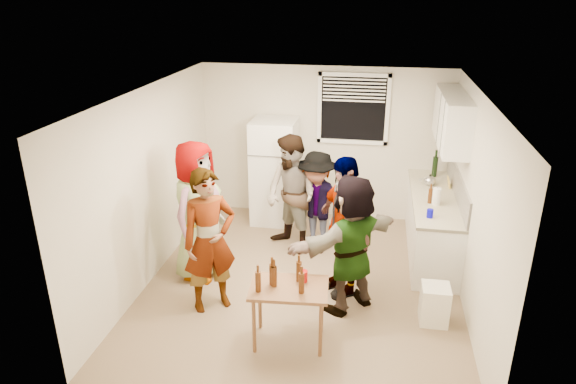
% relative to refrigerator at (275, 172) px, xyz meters
% --- Properties ---
extents(room, '(4.00, 4.50, 2.50)m').
position_rel_refrigerator_xyz_m(room, '(0.75, -1.88, -0.85)').
color(room, beige).
rests_on(room, ground).
extents(window, '(1.12, 0.10, 1.06)m').
position_rel_refrigerator_xyz_m(window, '(1.20, 0.33, 1.00)').
color(window, white).
rests_on(window, room).
extents(refrigerator, '(0.70, 0.70, 1.70)m').
position_rel_refrigerator_xyz_m(refrigerator, '(0.00, 0.00, 0.00)').
color(refrigerator, white).
rests_on(refrigerator, ground).
extents(counter_lower, '(0.60, 2.20, 0.86)m').
position_rel_refrigerator_xyz_m(counter_lower, '(2.45, -0.73, -0.42)').
color(counter_lower, white).
rests_on(counter_lower, ground).
extents(countertop, '(0.64, 2.22, 0.04)m').
position_rel_refrigerator_xyz_m(countertop, '(2.45, -0.73, 0.03)').
color(countertop, beige).
rests_on(countertop, counter_lower).
extents(backsplash, '(0.03, 2.20, 0.36)m').
position_rel_refrigerator_xyz_m(backsplash, '(2.74, -0.73, 0.23)').
color(backsplash, '#ACA59D').
rests_on(backsplash, countertop).
extents(upper_cabinets, '(0.34, 1.60, 0.70)m').
position_rel_refrigerator_xyz_m(upper_cabinets, '(2.58, -0.53, 1.10)').
color(upper_cabinets, white).
rests_on(upper_cabinets, room).
extents(kettle, '(0.23, 0.19, 0.18)m').
position_rel_refrigerator_xyz_m(kettle, '(2.40, -0.33, 0.05)').
color(kettle, silver).
rests_on(kettle, countertop).
extents(paper_towel, '(0.11, 0.11, 0.23)m').
position_rel_refrigerator_xyz_m(paper_towel, '(2.43, -1.06, 0.05)').
color(paper_towel, white).
rests_on(paper_towel, countertop).
extents(wine_bottle, '(0.08, 0.08, 0.31)m').
position_rel_refrigerator_xyz_m(wine_bottle, '(2.50, 0.08, 0.05)').
color(wine_bottle, black).
rests_on(wine_bottle, countertop).
extents(beer_bottle_counter, '(0.05, 0.05, 0.21)m').
position_rel_refrigerator_xyz_m(beer_bottle_counter, '(2.35, -1.02, 0.05)').
color(beer_bottle_counter, '#47230C').
rests_on(beer_bottle_counter, countertop).
extents(blue_cup, '(0.08, 0.08, 0.11)m').
position_rel_refrigerator_xyz_m(blue_cup, '(2.32, -1.50, 0.05)').
color(blue_cup, '#0704BC').
rests_on(blue_cup, countertop).
extents(picture_frame, '(0.02, 0.17, 0.14)m').
position_rel_refrigerator_xyz_m(picture_frame, '(2.67, -0.35, 0.12)').
color(picture_frame, '#E2BC4C').
rests_on(picture_frame, countertop).
extents(trash_bin, '(0.32, 0.32, 0.47)m').
position_rel_refrigerator_xyz_m(trash_bin, '(2.36, -2.45, -0.60)').
color(trash_bin, white).
rests_on(trash_bin, ground).
extents(serving_table, '(0.86, 0.61, 0.70)m').
position_rel_refrigerator_xyz_m(serving_table, '(0.78, -3.09, -0.85)').
color(serving_table, brown).
rests_on(serving_table, ground).
extents(beer_bottle_table, '(0.06, 0.06, 0.24)m').
position_rel_refrigerator_xyz_m(beer_bottle_table, '(0.59, -3.07, -0.15)').
color(beer_bottle_table, '#47230C').
rests_on(beer_bottle_table, serving_table).
extents(red_cup, '(0.09, 0.09, 0.12)m').
position_rel_refrigerator_xyz_m(red_cup, '(0.91, -2.96, -0.15)').
color(red_cup, '#A40B07').
rests_on(red_cup, serving_table).
extents(guest_grey, '(2.02, 1.29, 0.59)m').
position_rel_refrigerator_xyz_m(guest_grey, '(-0.64, -1.89, -0.85)').
color(guest_grey, gray).
rests_on(guest_grey, ground).
extents(guest_stripe, '(1.56, 1.80, 0.42)m').
position_rel_refrigerator_xyz_m(guest_stripe, '(-0.25, -2.58, -0.85)').
color(guest_stripe, '#141933').
rests_on(guest_stripe, ground).
extents(guest_back_left, '(1.74, 1.88, 0.66)m').
position_rel_refrigerator_xyz_m(guest_back_left, '(0.45, -0.97, -0.85)').
color(guest_back_left, brown).
rests_on(guest_back_left, ground).
extents(guest_back_right, '(1.44, 1.76, 0.56)m').
position_rel_refrigerator_xyz_m(guest_back_right, '(0.80, -0.93, -0.85)').
color(guest_back_right, '#39393D').
rests_on(guest_back_right, ground).
extents(guest_black, '(2.09, 1.87, 0.44)m').
position_rel_refrigerator_xyz_m(guest_black, '(1.26, -1.96, -0.85)').
color(guest_black, black).
rests_on(guest_black, ground).
extents(guest_orange, '(2.31, 2.31, 0.50)m').
position_rel_refrigerator_xyz_m(guest_orange, '(1.38, -2.31, -0.85)').
color(guest_orange, '#E89C56').
rests_on(guest_orange, ground).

